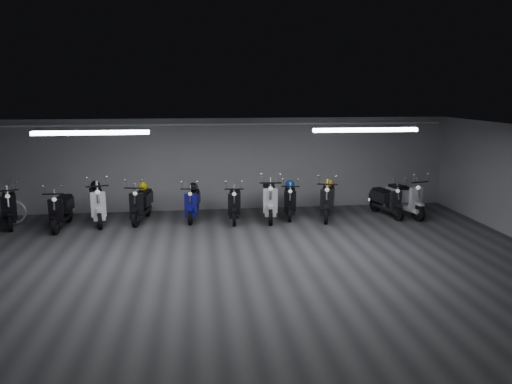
{
  "coord_description": "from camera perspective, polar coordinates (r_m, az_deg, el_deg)",
  "views": [
    {
      "loc": [
        -0.79,
        -9.5,
        3.62
      ],
      "look_at": [
        0.69,
        2.5,
        1.05
      ],
      "focal_mm": 33.7,
      "sensor_mm": 36.0,
      "label": 1
    }
  ],
  "objects": [
    {
      "name": "scooter_2",
      "position": [
        13.9,
        -18.38,
        -0.66
      ],
      "size": [
        1.12,
        2.04,
        1.44
      ],
      "primitive_type": null,
      "rotation": [
        0.0,
        0.0,
        0.26
      ],
      "color": "silver",
      "rests_on": "floor"
    },
    {
      "name": "scooter_4",
      "position": [
        13.71,
        -7.55,
        -0.75
      ],
      "size": [
        0.75,
        1.72,
        1.24
      ],
      "primitive_type": null,
      "rotation": [
        0.0,
        0.0,
        -0.12
      ],
      "color": "navy",
      "rests_on": "floor"
    },
    {
      "name": "scooter_5",
      "position": [
        13.5,
        -2.55,
        -0.79
      ],
      "size": [
        0.74,
        1.75,
        1.27
      ],
      "primitive_type": null,
      "rotation": [
        0.0,
        0.0,
        -0.1
      ],
      "color": "black",
      "rests_on": "floor"
    },
    {
      "name": "floor",
      "position": [
        10.2,
        -2.16,
        -8.83
      ],
      "size": [
        14.0,
        10.0,
        0.01
      ],
      "primitive_type": "cube",
      "color": "#353537",
      "rests_on": "ground"
    },
    {
      "name": "helmet_1",
      "position": [
        14.04,
        8.6,
        1.04
      ],
      "size": [
        0.25,
        0.25,
        0.25
      ],
      "primitive_type": "sphere",
      "color": "orange",
      "rests_on": "scooter_8"
    },
    {
      "name": "fluor_strip_right",
      "position": [
        11.2,
        12.87,
        7.19
      ],
      "size": [
        2.4,
        0.18,
        0.08
      ],
      "primitive_type": "cube",
      "color": "white",
      "rests_on": "ceiling"
    },
    {
      "name": "helmet_2",
      "position": [
        14.08,
        4.06,
        0.9
      ],
      "size": [
        0.28,
        0.28,
        0.28
      ],
      "primitive_type": "sphere",
      "color": "#0E3E9B",
      "rests_on": "scooter_7"
    },
    {
      "name": "scooter_7",
      "position": [
        13.91,
        4.05,
        -0.45
      ],
      "size": [
        0.86,
        1.76,
        1.25
      ],
      "primitive_type": null,
      "rotation": [
        0.0,
        0.0,
        -0.18
      ],
      "color": "black",
      "rests_on": "floor"
    },
    {
      "name": "helmet_3",
      "position": [
        13.93,
        -13.27,
        0.65
      ],
      "size": [
        0.26,
        0.26,
        0.26
      ],
      "primitive_type": "sphere",
      "color": "gold",
      "rests_on": "scooter_3"
    },
    {
      "name": "front_wall",
      "position": [
        5.08,
        2.71,
        -13.98
      ],
      "size": [
        14.0,
        0.01,
        2.8
      ],
      "primitive_type": "cube",
      "color": "gray",
      "rests_on": "ground"
    },
    {
      "name": "scooter_3",
      "position": [
        13.76,
        -13.49,
        -0.73
      ],
      "size": [
        0.89,
        1.87,
        1.33
      ],
      "primitive_type": null,
      "rotation": [
        0.0,
        0.0,
        -0.17
      ],
      "color": "black",
      "rests_on": "floor"
    },
    {
      "name": "back_wall",
      "position": [
        14.69,
        -3.88,
        3.29
      ],
      "size": [
        14.0,
        0.01,
        2.8
      ],
      "primitive_type": "cube",
      "color": "gray",
      "rests_on": "ground"
    },
    {
      "name": "helmet_0",
      "position": [
        14.1,
        -18.53,
        0.77
      ],
      "size": [
        0.26,
        0.26,
        0.26
      ],
      "primitive_type": "sphere",
      "color": "black",
      "rests_on": "scooter_2"
    },
    {
      "name": "scooter_9",
      "position": [
        14.48,
        15.28,
        -0.41
      ],
      "size": [
        0.94,
        1.73,
        1.23
      ],
      "primitive_type": null,
      "rotation": [
        0.0,
        0.0,
        0.25
      ],
      "color": "black",
      "rests_on": "floor"
    },
    {
      "name": "scooter_8",
      "position": [
        13.85,
        8.51,
        -0.34
      ],
      "size": [
        1.16,
        1.96,
        1.38
      ],
      "primitive_type": null,
      "rotation": [
        0.0,
        0.0,
        -0.31
      ],
      "color": "black",
      "rests_on": "floor"
    },
    {
      "name": "fluor_strip_left",
      "position": [
        10.77,
        -18.99,
        6.66
      ],
      "size": [
        2.4,
        0.18,
        0.08
      ],
      "primitive_type": "cube",
      "color": "white",
      "rests_on": "ceiling"
    },
    {
      "name": "conduit",
      "position": [
        14.48,
        -3.93,
        8.01
      ],
      "size": [
        13.6,
        0.05,
        0.05
      ],
      "primitive_type": "cylinder",
      "rotation": [
        0.0,
        1.57,
        0.0
      ],
      "color": "white",
      "rests_on": "back_wall"
    },
    {
      "name": "scooter_6",
      "position": [
        13.62,
        1.62,
        -0.25
      ],
      "size": [
        0.86,
        2.02,
        1.46
      ],
      "primitive_type": null,
      "rotation": [
        0.0,
        0.0,
        -0.11
      ],
      "color": "silver",
      "rests_on": "floor"
    },
    {
      "name": "scooter_1",
      "position": [
        13.75,
        -22.15,
        -1.36
      ],
      "size": [
        0.63,
        1.77,
        1.31
      ],
      "primitive_type": null,
      "rotation": [
        0.0,
        0.0,
        -0.03
      ],
      "color": "black",
      "rests_on": "floor"
    },
    {
      "name": "helmet_4",
      "position": [
        13.87,
        -7.46,
        0.59
      ],
      "size": [
        0.26,
        0.26,
        0.26
      ],
      "primitive_type": "sphere",
      "color": "black",
      "rests_on": "scooter_4"
    },
    {
      "name": "scooter_0",
      "position": [
        14.56,
        -27.28,
        -1.02
      ],
      "size": [
        1.16,
        1.92,
        1.35
      ],
      "primitive_type": null,
      "rotation": [
        0.0,
        0.0,
        0.33
      ],
      "color": "black",
      "rests_on": "floor"
    },
    {
      "name": "scooter_10",
      "position": [
        14.62,
        17.29,
        -0.1
      ],
      "size": [
        1.06,
        1.95,
        1.38
      ],
      "primitive_type": null,
      "rotation": [
        0.0,
        0.0,
        0.25
      ],
      "color": "silver",
      "rests_on": "floor"
    },
    {
      "name": "ceiling",
      "position": [
        9.57,
        -2.29,
        7.1
      ],
      "size": [
        14.0,
        10.0,
        0.01
      ],
      "primitive_type": "cube",
      "color": "gray",
      "rests_on": "ground"
    }
  ]
}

